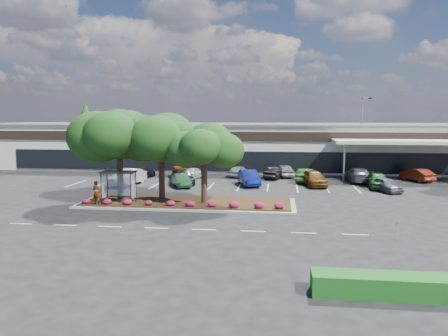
# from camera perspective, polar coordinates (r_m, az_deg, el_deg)

# --- Properties ---
(ground) EXTENTS (160.00, 160.00, 0.00)m
(ground) POSITION_cam_1_polar(r_m,az_deg,el_deg) (32.73, -2.82, -6.22)
(ground) COLOR black
(ground) RESTS_ON ground
(retail_store) EXTENTS (80.40, 25.20, 6.25)m
(retail_store) POSITION_cam_1_polar(r_m,az_deg,el_deg) (65.68, 2.35, 3.11)
(retail_store) COLOR silver
(retail_store) RESTS_ON ground
(landscape_island) EXTENTS (18.00, 6.00, 0.26)m
(landscape_island) POSITION_cam_1_polar(r_m,az_deg,el_deg) (36.92, -4.81, -4.55)
(landscape_island) COLOR gray
(landscape_island) RESTS_ON ground
(lane_markings) EXTENTS (33.12, 20.06, 0.01)m
(lane_markings) POSITION_cam_1_polar(r_m,az_deg,el_deg) (42.85, -0.59, -3.10)
(lane_markings) COLOR silver
(lane_markings) RESTS_ON ground
(shrub_row) EXTENTS (17.00, 0.80, 0.50)m
(shrub_row) POSITION_cam_1_polar(r_m,az_deg,el_deg) (34.83, -5.54, -4.59)
(shrub_row) COLOR maroon
(shrub_row) RESTS_ON landscape_island
(bus_shelter) EXTENTS (2.75, 1.55, 2.59)m
(bus_shelter) POSITION_cam_1_polar(r_m,az_deg,el_deg) (37.10, -13.53, -1.24)
(bus_shelter) COLOR black
(bus_shelter) RESTS_ON landscape_island
(island_tree_west) EXTENTS (7.20, 7.20, 7.89)m
(island_tree_west) POSITION_cam_1_polar(r_m,az_deg,el_deg) (38.51, -13.49, 1.89)
(island_tree_west) COLOR #173D0F
(island_tree_west) RESTS_ON landscape_island
(island_tree_mid) EXTENTS (6.60, 6.60, 7.32)m
(island_tree_mid) POSITION_cam_1_polar(r_m,az_deg,el_deg) (38.12, -8.18, 1.53)
(island_tree_mid) COLOR #173D0F
(island_tree_mid) RESTS_ON landscape_island
(island_tree_east) EXTENTS (5.80, 5.80, 6.50)m
(island_tree_east) POSITION_cam_1_polar(r_m,az_deg,el_deg) (35.83, -2.62, 0.61)
(island_tree_east) COLOR #173D0F
(island_tree_east) RESTS_ON landscape_island
(hedge_south_east) EXTENTS (6.00, 1.30, 0.90)m
(hedge_south_east) POSITION_cam_1_polar(r_m,az_deg,el_deg) (19.70, 20.34, -14.20)
(hedge_south_east) COLOR #145519
(hedge_south_east) RESTS_ON ground
(conifer_north_west) EXTENTS (4.40, 4.40, 10.00)m
(conifer_north_west) POSITION_cam_1_polar(r_m,az_deg,el_deg) (85.21, -17.57, 4.88)
(conifer_north_west) COLOR #173D0F
(conifer_north_west) RESTS_ON ground
(person_waiting) EXTENTS (0.80, 0.62, 1.95)m
(person_waiting) POSITION_cam_1_polar(r_m,az_deg,el_deg) (36.69, -16.32, -3.10)
(person_waiting) COLOR #594C47
(person_waiting) RESTS_ON landscape_island
(light_pole) EXTENTS (1.43, 0.65, 9.91)m
(light_pole) POSITION_cam_1_polar(r_m,az_deg,el_deg) (60.44, 17.57, 3.66)
(light_pole) COLOR gray
(light_pole) RESTS_ON ground
(survey_stake) EXTENTS (0.08, 0.14, 0.98)m
(survey_stake) POSITION_cam_1_polar(r_m,az_deg,el_deg) (28.71, 21.57, -7.25)
(survey_stake) COLOR #A47D55
(survey_stake) RESTS_ON ground
(car_0) EXTENTS (2.90, 5.46, 1.71)m
(car_0) POSITION_cam_1_polar(r_m,az_deg,el_deg) (48.08, -12.48, -1.15)
(car_0) COLOR silver
(car_0) RESTS_ON ground
(car_1) EXTENTS (2.15, 4.18, 1.36)m
(car_1) POSITION_cam_1_polar(r_m,az_deg,el_deg) (49.13, -12.68, -1.20)
(car_1) COLOR navy
(car_1) RESTS_ON ground
(car_2) EXTENTS (3.95, 5.74, 1.54)m
(car_2) POSITION_cam_1_polar(r_m,az_deg,el_deg) (48.09, -5.45, -1.12)
(car_2) COLOR black
(car_2) RESTS_ON ground
(car_3) EXTENTS (2.97, 4.29, 1.34)m
(car_3) POSITION_cam_1_polar(r_m,az_deg,el_deg) (46.04, -5.60, -1.61)
(car_3) COLOR #1A4A26
(car_3) RESTS_ON ground
(car_4) EXTENTS (2.94, 5.13, 1.60)m
(car_4) POSITION_cam_1_polar(r_m,az_deg,el_deg) (46.76, 3.26, -1.29)
(car_4) COLOR navy
(car_4) RESTS_ON ground
(car_6) EXTENTS (2.94, 5.23, 1.68)m
(car_6) POSITION_cam_1_polar(r_m,az_deg,el_deg) (47.21, 11.65, -1.30)
(car_6) COLOR #613B0E
(car_6) RESTS_ON ground
(car_7) EXTENTS (2.93, 4.35, 1.37)m
(car_7) POSITION_cam_1_polar(r_m,az_deg,el_deg) (45.65, 20.41, -2.05)
(car_7) COLOR slate
(car_7) RESTS_ON ground
(car_8) EXTENTS (2.24, 4.88, 1.62)m
(car_8) POSITION_cam_1_polar(r_m,az_deg,el_deg) (47.41, 19.45, -1.55)
(car_8) COLOR #1B501F
(car_8) RESTS_ON ground
(car_9) EXTENTS (2.72, 5.05, 1.39)m
(car_9) POSITION_cam_1_polar(r_m,az_deg,el_deg) (52.79, -10.80, -0.59)
(car_9) COLOR black
(car_9) RESTS_ON ground
(car_10) EXTENTS (2.87, 4.57, 1.42)m
(car_10) POSITION_cam_1_polar(r_m,az_deg,el_deg) (52.77, -5.80, -0.49)
(car_10) COLOR #733104
(car_10) RESTS_ON ground
(car_11) EXTENTS (2.68, 4.20, 1.33)m
(car_11) POSITION_cam_1_polar(r_m,az_deg,el_deg) (51.99, -3.95, -0.63)
(car_11) COLOR #B5BCC1
(car_11) RESTS_ON ground
(car_12) EXTENTS (2.75, 4.32, 1.37)m
(car_12) POSITION_cam_1_polar(r_m,az_deg,el_deg) (53.28, 1.96, -0.42)
(car_12) COLOR #9DA4A9
(car_12) RESTS_ON ground
(car_13) EXTENTS (2.74, 4.81, 1.54)m
(car_13) POSITION_cam_1_polar(r_m,az_deg,el_deg) (53.79, 7.86, -0.32)
(car_13) COLOR #9C9EA7
(car_13) RESTS_ON ground
(car_14) EXTENTS (2.71, 4.60, 1.43)m
(car_14) POSITION_cam_1_polar(r_m,az_deg,el_deg) (52.07, 6.67, -0.59)
(car_14) COLOR black
(car_14) RESTS_ON ground
(car_15) EXTENTS (2.63, 4.85, 1.52)m
(car_15) POSITION_cam_1_polar(r_m,az_deg,el_deg) (49.89, 10.65, -0.94)
(car_15) COLOR #20491A
(car_15) RESTS_ON ground
(car_16) EXTENTS (2.58, 5.73, 1.63)m
(car_16) POSITION_cam_1_polar(r_m,az_deg,el_deg) (51.19, 17.06, -0.86)
(car_16) COLOR #505056
(car_16) RESTS_ON ground
(car_17) EXTENTS (3.13, 4.67, 1.46)m
(car_17) POSITION_cam_1_polar(r_m,az_deg,el_deg) (54.26, 23.90, -0.82)
(car_17) COLOR maroon
(car_17) RESTS_ON ground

